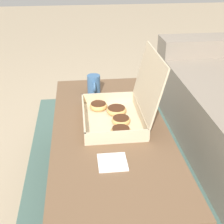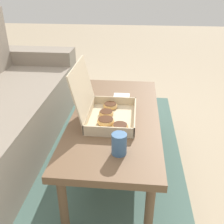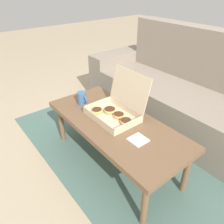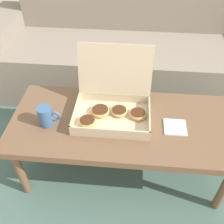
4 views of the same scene
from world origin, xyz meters
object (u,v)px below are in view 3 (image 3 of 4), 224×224
pastry_box (116,109)px  couch (187,97)px  coffee_table (115,126)px  coffee_mug (82,98)px

pastry_box → couch: bearing=85.8°
coffee_table → couch: bearing=90.0°
coffee_table → coffee_mug: coffee_mug is taller
couch → coffee_mug: couch is taller
couch → coffee_mug: bearing=-111.5°
couch → coffee_table: bearing=-90.0°
couch → pastry_box: bearing=-94.2°
couch → coffee_mug: 1.08m
couch → coffee_table: 0.94m
couch → coffee_table: (0.00, -0.94, 0.06)m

